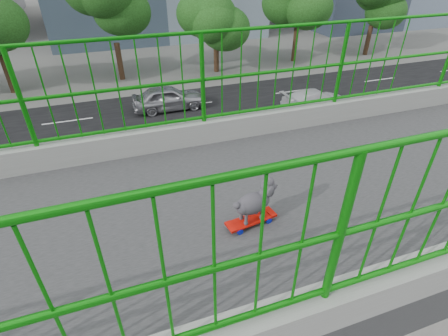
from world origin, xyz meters
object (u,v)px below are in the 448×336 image
skateboard (251,220)px  car_4 (168,98)px  car_0 (232,225)px  poodle (254,201)px  car_3 (315,100)px  car_2 (351,117)px

skateboard → car_4: skateboard is taller
skateboard → car_0: skateboard is taller
poodle → car_0: size_ratio=0.11×
car_0 → car_3: car_0 is taller
poodle → car_4: (-19.12, 2.45, -6.47)m
car_0 → car_3: 13.46m
skateboard → car_3: (-15.92, 11.68, -6.39)m
car_0 → car_4: 12.80m
car_4 → poodle: bearing=172.7°
poodle → car_3: 20.81m
poodle → car_2: size_ratio=0.09×
car_2 → car_4: (-6.40, -9.64, 0.05)m
car_3 → car_4: size_ratio=0.97×
car_3 → car_4: (-3.20, -9.20, 0.14)m
skateboard → poodle: bearing=90.0°
poodle → car_0: (-6.32, 2.22, -6.53)m
skateboard → poodle: size_ratio=1.12×
poodle → car_3: (-15.92, 11.65, -6.61)m
car_0 → car_2: size_ratio=0.81×
poodle → car_4: poodle is taller
skateboard → car_0: bearing=151.5°
car_2 → car_4: car_4 is taller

